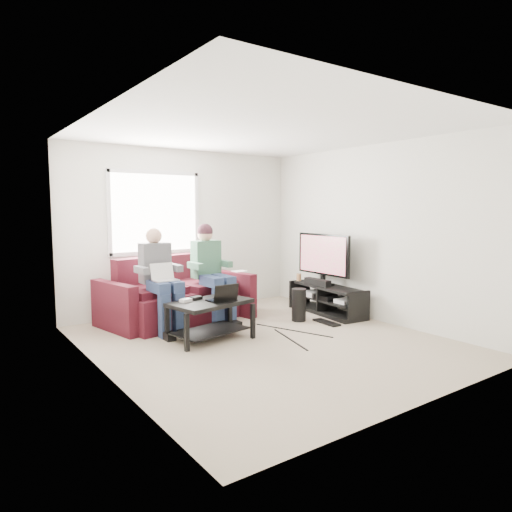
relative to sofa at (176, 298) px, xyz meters
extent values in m
plane|color=tan|center=(0.47, -1.63, -0.34)|extent=(4.50, 4.50, 0.00)
plane|color=white|center=(0.47, -1.63, 2.26)|extent=(4.50, 4.50, 0.00)
plane|color=silver|center=(0.47, 0.62, 0.96)|extent=(4.50, 0.00, 4.50)
plane|color=silver|center=(0.47, -3.88, 0.96)|extent=(4.50, 0.00, 4.50)
plane|color=silver|center=(-1.53, -1.63, 0.96)|extent=(0.00, 4.50, 4.50)
plane|color=silver|center=(2.47, -1.63, 0.96)|extent=(0.00, 4.50, 4.50)
cube|color=white|center=(-0.03, 0.61, 1.26)|extent=(1.40, 0.01, 1.20)
cube|color=silver|center=(-0.03, 0.60, 1.26)|extent=(1.48, 0.04, 1.28)
cube|color=#4B121D|center=(0.00, -0.05, -0.11)|extent=(1.86, 1.22, 0.47)
cube|color=#4B121D|center=(0.00, 0.35, 0.37)|extent=(1.72, 0.53, 0.48)
cube|color=#4B121D|center=(-0.93, -0.05, -0.01)|extent=(0.34, 1.02, 0.67)
cube|color=#4B121D|center=(0.93, -0.05, -0.01)|extent=(0.34, 1.02, 0.67)
cube|color=#4B121D|center=(-0.41, -0.07, 0.18)|extent=(0.92, 0.92, 0.10)
cube|color=#4B121D|center=(0.41, -0.07, 0.18)|extent=(0.92, 0.92, 0.10)
cube|color=navy|center=(-0.50, -0.54, 0.30)|extent=(0.16, 0.45, 0.14)
cube|color=navy|center=(-0.30, -0.54, 0.30)|extent=(0.16, 0.45, 0.14)
cube|color=navy|center=(-0.50, -0.73, -0.06)|extent=(0.13, 0.13, 0.57)
cube|color=navy|center=(-0.30, -0.73, -0.06)|extent=(0.13, 0.13, 0.57)
cube|color=#59595E|center=(-0.40, -0.22, 0.58)|extent=(0.40, 0.22, 0.55)
sphere|color=tan|center=(-0.40, -0.20, 0.95)|extent=(0.22, 0.22, 0.22)
cube|color=navy|center=(0.30, -0.54, 0.30)|extent=(0.16, 0.45, 0.14)
cube|color=navy|center=(0.50, -0.54, 0.30)|extent=(0.16, 0.45, 0.14)
cube|color=navy|center=(0.30, -0.73, -0.06)|extent=(0.13, 0.13, 0.57)
cube|color=navy|center=(0.50, -0.73, -0.06)|extent=(0.13, 0.13, 0.57)
cube|color=#474A4A|center=(0.40, -0.22, 0.58)|extent=(0.40, 0.22, 0.55)
sphere|color=tan|center=(0.40, -0.20, 0.95)|extent=(0.22, 0.22, 0.22)
sphere|color=#341A22|center=(0.40, -0.20, 0.99)|extent=(0.23, 0.23, 0.23)
cube|color=black|center=(-0.05, -1.13, 0.13)|extent=(1.10, 0.79, 0.05)
cube|color=black|center=(-0.05, -1.13, -0.23)|extent=(1.00, 0.70, 0.02)
cube|color=black|center=(-0.52, -1.40, -0.12)|extent=(0.05, 0.05, 0.45)
cube|color=black|center=(0.42, -1.40, -0.12)|extent=(0.05, 0.05, 0.45)
cube|color=black|center=(-0.52, -0.85, -0.12)|extent=(0.05, 0.05, 0.45)
cube|color=black|center=(0.42, -0.85, -0.12)|extent=(0.05, 0.05, 0.45)
cube|color=silver|center=(-0.33, -1.01, 0.17)|extent=(0.16, 0.12, 0.04)
cube|color=black|center=(-0.15, -0.95, 0.17)|extent=(0.16, 0.12, 0.04)
cube|color=gray|center=(0.25, -0.98, 0.17)|extent=(0.15, 0.10, 0.04)
cube|color=black|center=(2.17, -0.95, 0.09)|extent=(0.55, 1.40, 0.04)
cube|color=black|center=(2.17, -0.95, -0.12)|extent=(0.51, 1.33, 0.03)
cube|color=black|center=(2.17, -0.95, -0.31)|extent=(0.55, 1.40, 0.06)
cube|color=black|center=(2.17, -1.61, -0.12)|extent=(0.41, 0.08, 0.45)
cube|color=black|center=(2.17, -0.29, -0.12)|extent=(0.41, 0.08, 0.45)
cube|color=black|center=(2.17, -0.85, 0.13)|extent=(0.12, 0.40, 0.04)
cube|color=black|center=(2.17, -0.85, 0.21)|extent=(0.06, 0.06, 0.12)
cube|color=black|center=(2.17, -0.85, 0.59)|extent=(0.05, 1.10, 0.65)
cube|color=#D03060|center=(2.14, -0.85, 0.59)|extent=(0.01, 1.01, 0.58)
cube|color=black|center=(2.05, -0.85, 0.16)|extent=(0.12, 0.50, 0.10)
cylinder|color=#A67247|center=(2.12, -0.32, 0.17)|extent=(0.08, 0.08, 0.12)
cube|color=silver|center=(2.17, -1.35, -0.07)|extent=(0.30, 0.22, 0.06)
cube|color=gray|center=(2.17, -0.65, -0.06)|extent=(0.34, 0.26, 0.08)
cube|color=black|center=(2.17, -1.00, -0.07)|extent=(0.38, 0.30, 0.07)
cylinder|color=black|center=(1.50, -1.05, -0.10)|extent=(0.21, 0.21, 0.48)
cube|color=black|center=(1.73, -1.40, -0.33)|extent=(0.19, 0.48, 0.03)
cube|color=black|center=(1.07, -0.10, -0.06)|extent=(0.39, 0.39, 0.58)
cube|color=silver|center=(1.07, -0.10, 0.28)|extent=(0.22, 0.18, 0.10)
camera|label=1|loc=(-2.87, -6.10, 1.32)|focal=32.00mm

